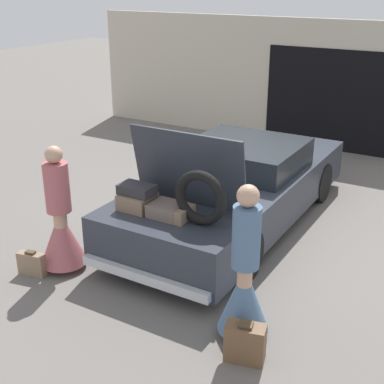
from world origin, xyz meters
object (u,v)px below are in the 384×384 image
(suitcase_beside_left_person, at_px, (32,264))
(car, at_px, (236,188))
(person_right, at_px, (244,284))
(person_left, at_px, (61,226))
(suitcase_beside_right_person, at_px, (245,343))

(suitcase_beside_left_person, bearing_deg, car, 60.57)
(car, relative_size, person_right, 2.86)
(person_left, height_order, person_right, person_right)
(suitcase_beside_right_person, bearing_deg, car, 117.90)
(person_left, distance_m, person_right, 2.68)
(car, xyz_separation_m, suitcase_beside_left_person, (-1.57, -2.78, -0.43))
(car, height_order, suitcase_beside_right_person, car)
(car, height_order, person_left, car)
(person_right, bearing_deg, suitcase_beside_right_person, -150.49)
(car, distance_m, suitcase_beside_right_person, 3.30)
(suitcase_beside_right_person, bearing_deg, person_left, 170.67)
(car, bearing_deg, person_right, -62.18)
(suitcase_beside_left_person, xyz_separation_m, suitcase_beside_right_person, (3.10, -0.12, 0.05))
(suitcase_beside_right_person, bearing_deg, suitcase_beside_left_person, 177.83)
(car, xyz_separation_m, suitcase_beside_right_person, (1.54, -2.90, -0.38))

